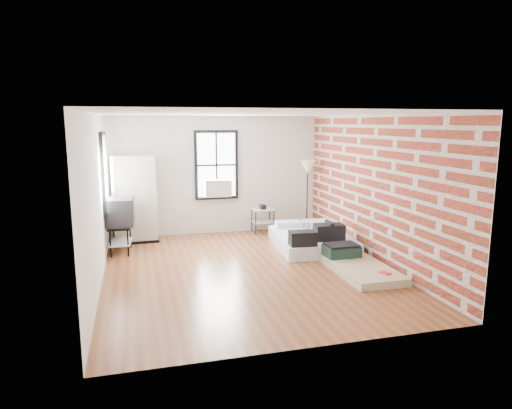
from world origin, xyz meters
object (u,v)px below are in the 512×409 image
object	(u,v)px
wardrobe	(135,199)
floor_lamp	(308,170)
mattress_main	(312,239)
tv_stand	(120,214)
side_table	(263,214)
mattress_bare	(356,264)

from	to	relation	value
wardrobe	floor_lamp	xyz separation A→B (m)	(4.05, -0.13, 0.55)
mattress_main	tv_stand	distance (m)	4.06
side_table	mattress_bare	bearing A→B (deg)	-75.31
mattress_bare	tv_stand	size ratio (longest dim) A/B	1.53
mattress_bare	side_table	xyz separation A→B (m)	(-0.85, 3.23, 0.35)
side_table	floor_lamp	xyz separation A→B (m)	(1.06, -0.20, 1.05)
floor_lamp	mattress_main	bearing A→B (deg)	-106.51
side_table	tv_stand	xyz separation A→B (m)	(-3.29, -0.91, 0.35)
side_table	tv_stand	world-z (taller)	tv_stand
mattress_bare	floor_lamp	world-z (taller)	floor_lamp
floor_lamp	side_table	bearing A→B (deg)	169.50
floor_lamp	wardrobe	bearing A→B (deg)	178.21
floor_lamp	tv_stand	distance (m)	4.47
mattress_main	mattress_bare	xyz separation A→B (m)	(0.19, -1.68, -0.07)
wardrobe	tv_stand	world-z (taller)	wardrobe
mattress_main	side_table	bearing A→B (deg)	118.57
side_table	floor_lamp	distance (m)	1.50
mattress_main	wardrobe	size ratio (longest dim) A/B	1.13
side_table	floor_lamp	size ratio (longest dim) A/B	0.39
mattress_main	wardrobe	world-z (taller)	wardrobe
tv_stand	wardrobe	bearing A→B (deg)	73.91
tv_stand	side_table	bearing A→B (deg)	19.26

